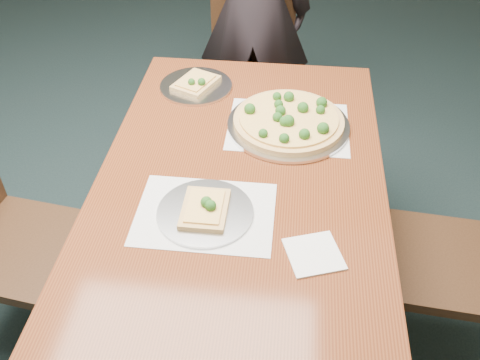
# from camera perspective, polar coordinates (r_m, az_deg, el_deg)

# --- Properties ---
(ground) EXTENTS (8.00, 8.00, 0.00)m
(ground) POSITION_cam_1_polar(r_m,az_deg,el_deg) (2.27, -10.50, -14.27)
(ground) COLOR black
(ground) RESTS_ON ground
(dining_table) EXTENTS (0.90, 1.50, 0.75)m
(dining_table) POSITION_cam_1_polar(r_m,az_deg,el_deg) (1.72, 0.00, -2.30)
(dining_table) COLOR #552311
(dining_table) RESTS_ON ground
(chair_far) EXTENTS (0.48, 0.48, 0.91)m
(chair_far) POSITION_cam_1_polar(r_m,az_deg,el_deg) (2.76, 1.51, 12.35)
(chair_far) COLOR black
(chair_far) RESTS_ON ground
(diner) EXTENTS (0.57, 0.38, 1.55)m
(diner) POSITION_cam_1_polar(r_m,az_deg,el_deg) (2.70, 1.48, 17.75)
(diner) COLOR black
(diner) RESTS_ON ground
(placemat_main) EXTENTS (0.42, 0.32, 0.00)m
(placemat_main) POSITION_cam_1_polar(r_m,az_deg,el_deg) (1.90, 5.16, 5.72)
(placemat_main) COLOR white
(placemat_main) RESTS_ON dining_table
(placemat_near) EXTENTS (0.40, 0.30, 0.00)m
(placemat_near) POSITION_cam_1_polar(r_m,az_deg,el_deg) (1.56, -3.74, -3.60)
(placemat_near) COLOR white
(placemat_near) RESTS_ON dining_table
(pizza_pan) EXTENTS (0.43, 0.43, 0.07)m
(pizza_pan) POSITION_cam_1_polar(r_m,az_deg,el_deg) (1.88, 5.23, 6.28)
(pizza_pan) COLOR silver
(pizza_pan) RESTS_ON dining_table
(slice_plate_near) EXTENTS (0.28, 0.28, 0.06)m
(slice_plate_near) POSITION_cam_1_polar(r_m,az_deg,el_deg) (1.55, -3.74, -3.26)
(slice_plate_near) COLOR silver
(slice_plate_near) RESTS_ON dining_table
(slice_plate_far) EXTENTS (0.28, 0.28, 0.06)m
(slice_plate_far) POSITION_cam_1_polar(r_m,az_deg,el_deg) (2.11, -4.71, 10.11)
(slice_plate_far) COLOR silver
(slice_plate_far) RESTS_ON dining_table
(napkin) EXTENTS (0.18, 0.18, 0.01)m
(napkin) POSITION_cam_1_polar(r_m,az_deg,el_deg) (1.46, 7.88, -7.83)
(napkin) COLOR white
(napkin) RESTS_ON dining_table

